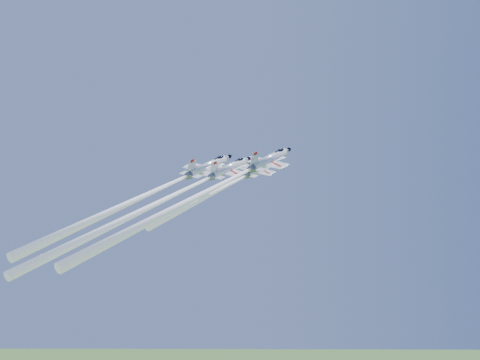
{
  "coord_description": "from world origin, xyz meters",
  "views": [
    {
      "loc": [
        1.74,
        -119.47,
        66.84
      ],
      "look_at": [
        0.0,
        0.0,
        84.78
      ],
      "focal_mm": 40.0,
      "sensor_mm": 36.0,
      "label": 1
    }
  ],
  "objects_px": {
    "jet_right": "(208,191)",
    "jet_slot": "(162,201)",
    "jet_lead": "(226,186)",
    "jet_left": "(149,194)"
  },
  "relations": [
    {
      "from": "jet_lead",
      "to": "jet_right",
      "type": "xyz_separation_m",
      "value": [
        -2.84,
        -14.32,
        -2.92
      ]
    },
    {
      "from": "jet_right",
      "to": "jet_slot",
      "type": "relative_size",
      "value": 1.06
    },
    {
      "from": "jet_right",
      "to": "jet_slot",
      "type": "distance_m",
      "value": 9.07
    },
    {
      "from": "jet_lead",
      "to": "jet_right",
      "type": "height_order",
      "value": "jet_right"
    },
    {
      "from": "jet_lead",
      "to": "jet_left",
      "type": "height_order",
      "value": "jet_left"
    },
    {
      "from": "jet_right",
      "to": "jet_left",
      "type": "bearing_deg",
      "value": -178.72
    },
    {
      "from": "jet_left",
      "to": "jet_right",
      "type": "xyz_separation_m",
      "value": [
        12.65,
        -7.55,
        -0.52
      ]
    },
    {
      "from": "jet_lead",
      "to": "jet_right",
      "type": "distance_m",
      "value": 14.89
    },
    {
      "from": "jet_slot",
      "to": "jet_right",
      "type": "bearing_deg",
      "value": 55.3
    },
    {
      "from": "jet_lead",
      "to": "jet_left",
      "type": "xyz_separation_m",
      "value": [
        -15.48,
        -6.78,
        -2.4
      ]
    }
  ]
}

